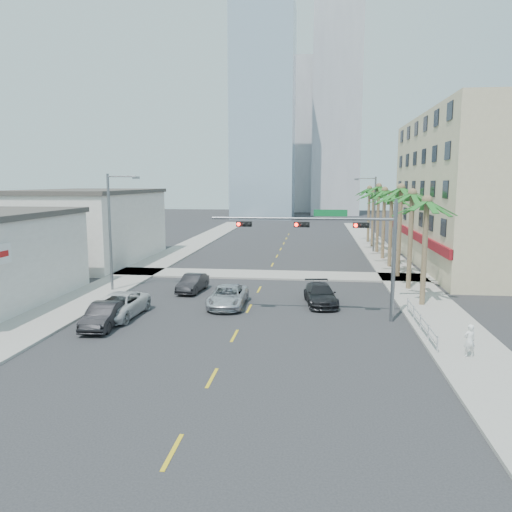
# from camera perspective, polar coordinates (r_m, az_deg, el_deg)

# --- Properties ---
(ground) EXTENTS (260.00, 260.00, 0.00)m
(ground) POSITION_cam_1_polar(r_m,az_deg,el_deg) (24.07, -4.05, -11.95)
(ground) COLOR #262628
(ground) RESTS_ON ground
(sidewalk_right) EXTENTS (4.00, 120.00, 0.15)m
(sidewalk_right) POSITION_cam_1_polar(r_m,az_deg,el_deg) (43.63, 16.86, -2.89)
(sidewalk_right) COLOR gray
(sidewalk_right) RESTS_ON ground
(sidewalk_left) EXTENTS (4.00, 120.00, 0.15)m
(sidewalk_left) POSITION_cam_1_polar(r_m,az_deg,el_deg) (45.95, -14.10, -2.22)
(sidewalk_left) COLOR gray
(sidewalk_left) RESTS_ON ground
(sidewalk_cross) EXTENTS (80.00, 4.00, 0.15)m
(sidewalk_cross) POSITION_cam_1_polar(r_m,az_deg,el_deg) (45.12, 1.22, -2.15)
(sidewalk_cross) COLOR gray
(sidewalk_cross) RESTS_ON ground
(building_right) EXTENTS (15.25, 28.00, 15.00)m
(building_right) POSITION_cam_1_polar(r_m,az_deg,el_deg) (55.05, 25.75, 6.70)
(building_right) COLOR #C7B68D
(building_right) RESTS_ON ground
(building_left_far) EXTENTS (11.00, 18.00, 7.20)m
(building_left_far) POSITION_cam_1_polar(r_m,az_deg,el_deg) (55.72, -18.53, 3.10)
(building_left_far) COLOR beige
(building_left_far) RESTS_ON ground
(tower_far_left) EXTENTS (14.00, 14.00, 48.00)m
(tower_far_left) POSITION_cam_1_polar(r_m,az_deg,el_deg) (118.82, 0.87, 16.01)
(tower_far_left) COLOR #99B2C6
(tower_far_left) RESTS_ON ground
(tower_far_right) EXTENTS (12.00, 12.00, 60.00)m
(tower_far_right) POSITION_cam_1_polar(r_m,az_deg,el_deg) (133.97, 9.20, 17.64)
(tower_far_right) COLOR #ADADB2
(tower_far_right) RESTS_ON ground
(tower_far_center) EXTENTS (16.00, 16.00, 42.00)m
(tower_far_center) POSITION_cam_1_polar(r_m,az_deg,el_deg) (147.86, 4.10, 13.33)
(tower_far_center) COLOR #ADADB2
(tower_far_center) RESTS_ON ground
(traffic_signal_mast) EXTENTS (11.12, 0.54, 7.20)m
(traffic_signal_mast) POSITION_cam_1_polar(r_m,az_deg,el_deg) (30.31, 9.56, 2.05)
(traffic_signal_mast) COLOR slate
(traffic_signal_mast) RESTS_ON ground
(palm_tree_0) EXTENTS (4.80, 4.80, 7.80)m
(palm_tree_0) POSITION_cam_1_polar(r_m,az_deg,el_deg) (34.93, 18.96, 5.87)
(palm_tree_0) COLOR brown
(palm_tree_0) RESTS_ON ground
(palm_tree_1) EXTENTS (4.80, 4.80, 8.16)m
(palm_tree_1) POSITION_cam_1_polar(r_m,az_deg,el_deg) (40.01, 17.44, 6.71)
(palm_tree_1) COLOR brown
(palm_tree_1) RESTS_ON ground
(palm_tree_2) EXTENTS (4.80, 4.80, 8.52)m
(palm_tree_2) POSITION_cam_1_polar(r_m,az_deg,el_deg) (45.13, 16.25, 7.36)
(palm_tree_2) COLOR brown
(palm_tree_2) RESTS_ON ground
(palm_tree_3) EXTENTS (4.80, 4.80, 7.80)m
(palm_tree_3) POSITION_cam_1_polar(r_m,az_deg,el_deg) (50.28, 15.27, 6.68)
(palm_tree_3) COLOR brown
(palm_tree_3) RESTS_ON ground
(palm_tree_4) EXTENTS (4.80, 4.80, 8.16)m
(palm_tree_4) POSITION_cam_1_polar(r_m,az_deg,el_deg) (55.42, 14.50, 7.21)
(palm_tree_4) COLOR brown
(palm_tree_4) RESTS_ON ground
(palm_tree_5) EXTENTS (4.80, 4.80, 8.52)m
(palm_tree_5) POSITION_cam_1_polar(r_m,az_deg,el_deg) (60.58, 13.87, 7.64)
(palm_tree_5) COLOR brown
(palm_tree_5) RESTS_ON ground
(palm_tree_6) EXTENTS (4.80, 4.80, 7.80)m
(palm_tree_6) POSITION_cam_1_polar(r_m,az_deg,el_deg) (65.75, 13.30, 7.10)
(palm_tree_6) COLOR brown
(palm_tree_6) RESTS_ON ground
(palm_tree_7) EXTENTS (4.80, 4.80, 8.16)m
(palm_tree_7) POSITION_cam_1_polar(r_m,az_deg,el_deg) (70.92, 12.85, 7.48)
(palm_tree_7) COLOR brown
(palm_tree_7) RESTS_ON ground
(streetlight_left) EXTENTS (2.55, 0.25, 9.00)m
(streetlight_left) POSITION_cam_1_polar(r_m,az_deg,el_deg) (39.40, -16.10, 3.28)
(streetlight_left) COLOR slate
(streetlight_left) RESTS_ON ground
(streetlight_right) EXTENTS (2.55, 0.25, 9.00)m
(streetlight_right) POSITION_cam_1_polar(r_m,az_deg,el_deg) (60.60, 13.21, 5.09)
(streetlight_right) COLOR slate
(streetlight_right) RESTS_ON ground
(guardrail) EXTENTS (0.08, 8.08, 1.00)m
(guardrail) POSITION_cam_1_polar(r_m,az_deg,el_deg) (29.78, 18.30, -6.99)
(guardrail) COLOR silver
(guardrail) RESTS_ON ground
(car_parked_mid) EXTENTS (1.79, 4.42, 1.43)m
(car_parked_mid) POSITION_cam_1_polar(r_m,az_deg,el_deg) (30.43, -17.02, -6.52)
(car_parked_mid) COLOR black
(car_parked_mid) RESTS_ON ground
(car_parked_far) EXTENTS (2.73, 5.50, 1.50)m
(car_parked_far) POSITION_cam_1_polar(r_m,az_deg,el_deg) (32.36, -15.46, -5.50)
(car_parked_far) COLOR silver
(car_parked_far) RESTS_ON ground
(car_lane_left) EXTENTS (1.78, 4.20, 1.35)m
(car_lane_left) POSITION_cam_1_polar(r_m,az_deg,el_deg) (38.71, -7.25, -3.10)
(car_lane_left) COLOR black
(car_lane_left) RESTS_ON ground
(car_lane_center) EXTENTS (2.42, 5.12, 1.41)m
(car_lane_center) POSITION_cam_1_polar(r_m,az_deg,el_deg) (33.96, -3.23, -4.62)
(car_lane_center) COLOR silver
(car_lane_center) RESTS_ON ground
(car_lane_right) EXTENTS (2.60, 5.08, 1.41)m
(car_lane_right) POSITION_cam_1_polar(r_m,az_deg,el_deg) (34.75, 7.38, -4.38)
(car_lane_right) COLOR black
(car_lane_right) RESTS_ON ground
(pedestrian) EXTENTS (0.66, 0.52, 1.59)m
(pedestrian) POSITION_cam_1_polar(r_m,az_deg,el_deg) (25.99, 23.21, -8.88)
(pedestrian) COLOR white
(pedestrian) RESTS_ON sidewalk_right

